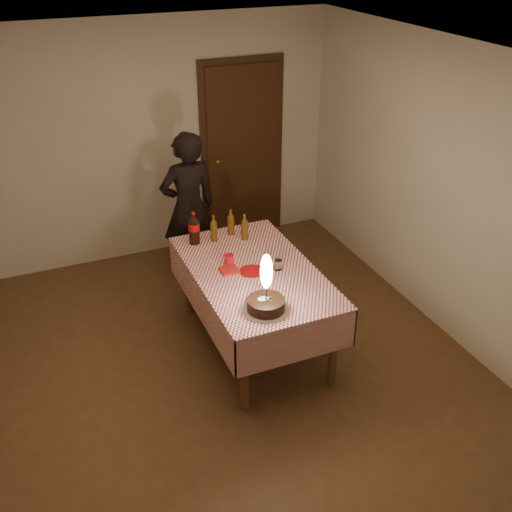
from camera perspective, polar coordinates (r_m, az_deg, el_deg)
name	(u,v)px	position (r m, az deg, el deg)	size (l,w,h in m)	color
ground	(232,359)	(5.39, -2.27, -9.78)	(4.00, 4.50, 0.01)	brown
room_shell	(229,182)	(4.61, -2.61, 7.05)	(4.04, 4.54, 2.62)	beige
dining_table	(254,280)	(5.17, -0.22, -2.34)	(1.02, 1.72, 0.79)	brown
birthday_cake	(266,298)	(4.56, 0.97, -3.98)	(0.37, 0.37, 0.49)	white
red_plate	(252,271)	(5.10, -0.40, -1.46)	(0.22, 0.22, 0.01)	#B60C11
red_cup	(229,260)	(5.17, -2.58, -0.39)	(0.08, 0.08, 0.10)	red
clear_cup	(278,265)	(5.11, 2.13, -0.85)	(0.07, 0.07, 0.09)	silver
napkin_stack	(229,270)	(5.10, -2.57, -1.37)	(0.15, 0.15, 0.02)	red
cola_bottle	(194,228)	(5.51, -5.93, 2.64)	(0.10, 0.10, 0.32)	black
amber_bottle_left	(214,229)	(5.55, -4.05, 2.57)	(0.06, 0.06, 0.25)	#57380E
amber_bottle_right	(245,228)	(5.57, -1.09, 2.71)	(0.06, 0.06, 0.25)	#57380E
amber_bottle_mid	(231,223)	(5.66, -2.42, 3.17)	(0.06, 0.06, 0.25)	#57380E
photographer	(189,207)	(6.23, -6.44, 4.62)	(0.61, 0.46, 1.62)	black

